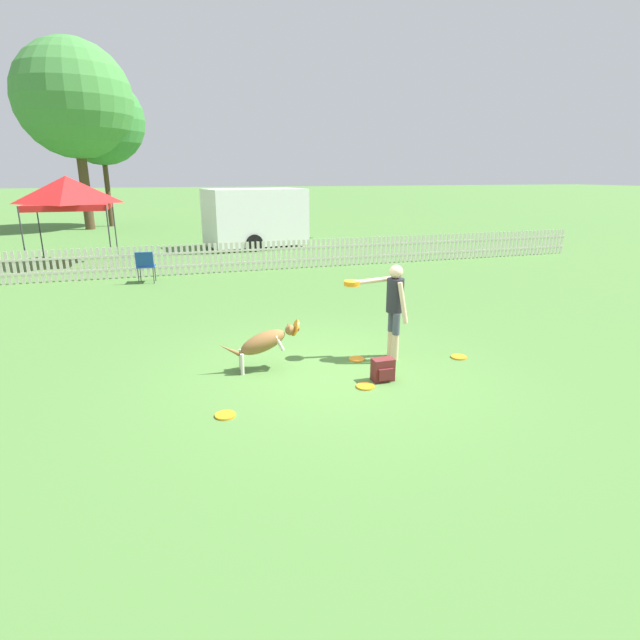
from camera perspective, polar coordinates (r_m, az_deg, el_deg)
name	(u,v)px	position (r m, az deg, el deg)	size (l,w,h in m)	color
ground_plane	(333,371)	(7.89, 1.46, -5.79)	(240.00, 240.00, 0.00)	#4C7A38
handler_person	(392,301)	(8.21, 8.19, 2.20)	(0.93, 0.70, 1.58)	beige
leaping_dog	(265,342)	(7.81, -6.36, -2.50)	(1.29, 0.36, 0.78)	olive
frisbee_near_handler	(459,357)	(8.74, 15.60, -4.09)	(0.26, 0.26, 0.02)	orange
frisbee_near_dog	(357,359)	(8.35, 4.23, -4.47)	(0.26, 0.26, 0.02)	orange
frisbee_midfield	(365,386)	(7.32, 5.21, -7.57)	(0.26, 0.26, 0.02)	orange
frisbee_far_scatter	(225,415)	(6.59, -10.77, -10.64)	(0.26, 0.26, 0.02)	orange
backpack_on_grass	(383,370)	(7.52, 7.21, -5.68)	(0.32, 0.23, 0.34)	maroon
picket_fence	(243,257)	(16.02, -8.83, 7.15)	(24.96, 0.04, 0.93)	beige
folding_chair_center	(145,264)	(14.91, -19.33, 6.05)	(0.53, 0.55, 0.90)	#333338
canopy_tent_main	(67,193)	(19.08, -26.90, 12.84)	(2.54, 2.54, 2.92)	#333338
equipment_trailer	(255,217)	(21.32, -7.44, 11.61)	(4.87, 2.92, 2.40)	white
tree_left_grove	(100,120)	(32.59, -23.87, 20.15)	(4.87, 4.87, 8.32)	#4C3823
tree_right_grove	(74,100)	(31.29, -26.30, 21.62)	(5.96, 5.96, 9.71)	#4C3823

